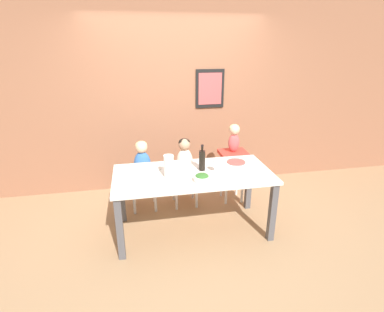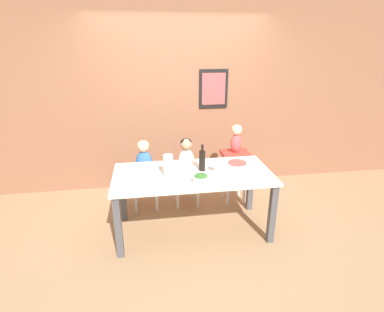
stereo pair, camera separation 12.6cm
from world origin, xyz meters
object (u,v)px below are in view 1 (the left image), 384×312
(chair_far_left, at_px, (144,182))
(wine_bottle, at_px, (202,160))
(chair_right_highchair, at_px, (233,163))
(dinner_plate_back_left, at_px, (151,168))
(paper_towel_roll, at_px, (169,166))
(dinner_plate_front_right, at_px, (240,178))
(person_child_left, at_px, (142,159))
(person_child_center, at_px, (184,156))
(dinner_plate_back_right, at_px, (236,162))
(salad_bowl_large, at_px, (202,178))
(person_baby_right, at_px, (234,136))
(dinner_plate_front_left, at_px, (148,182))
(chair_far_center, at_px, (185,179))
(wine_glass_near, at_px, (217,162))

(chair_far_left, bearing_deg, wine_bottle, -40.76)
(chair_right_highchair, bearing_deg, dinner_plate_back_left, -159.38)
(paper_towel_roll, distance_m, dinner_plate_front_right, 0.78)
(person_child_left, bearing_deg, person_child_center, 0.00)
(dinner_plate_back_right, relative_size, dinner_plate_front_right, 1.00)
(chair_right_highchair, bearing_deg, chair_far_left, 180.00)
(paper_towel_roll, bearing_deg, dinner_plate_front_right, -14.02)
(salad_bowl_large, bearing_deg, person_child_left, 124.05)
(dinner_plate_back_left, bearing_deg, chair_far_left, 102.38)
(paper_towel_roll, bearing_deg, dinner_plate_back_right, 16.38)
(wine_bottle, relative_size, paper_towel_roll, 1.24)
(person_baby_right, distance_m, dinner_plate_front_left, 1.45)
(chair_right_highchair, height_order, person_child_left, person_child_left)
(chair_far_center, distance_m, person_child_center, 0.34)
(chair_right_highchair, xyz_separation_m, dinner_plate_front_left, (-1.20, -0.79, 0.19))
(person_child_center, distance_m, wine_bottle, 0.60)
(chair_right_highchair, height_order, person_baby_right, person_baby_right)
(dinner_plate_back_left, bearing_deg, person_baby_right, 20.70)
(wine_glass_near, bearing_deg, dinner_plate_back_left, 161.01)
(person_baby_right, xyz_separation_m, dinner_plate_back_left, (-1.14, -0.43, -0.20))
(salad_bowl_large, bearing_deg, chair_right_highchair, 53.93)
(person_child_center, distance_m, wine_glass_near, 0.73)
(dinner_plate_back_left, xyz_separation_m, dinner_plate_front_right, (0.92, -0.44, 0.00))
(dinner_plate_front_left, xyz_separation_m, dinner_plate_back_right, (1.09, 0.36, 0.00))
(person_child_left, relative_size, person_baby_right, 1.33)
(chair_far_left, relative_size, salad_bowl_large, 2.68)
(paper_towel_roll, bearing_deg, person_child_left, 111.60)
(chair_far_center, relative_size, salad_bowl_large, 2.68)
(chair_far_center, relative_size, person_child_center, 0.89)
(chair_far_left, height_order, wine_bottle, wine_bottle)
(wine_bottle, xyz_separation_m, salad_bowl_large, (-0.07, -0.31, -0.08))
(wine_glass_near, relative_size, dinner_plate_back_right, 0.81)
(chair_right_highchair, relative_size, paper_towel_roll, 2.94)
(dinner_plate_back_right, bearing_deg, dinner_plate_front_left, -161.58)
(chair_far_center, distance_m, paper_towel_roll, 0.89)
(chair_far_center, distance_m, dinner_plate_front_left, 1.02)
(chair_far_center, bearing_deg, chair_right_highchair, -0.00)
(chair_far_center, distance_m, dinner_plate_back_right, 0.80)
(chair_far_left, bearing_deg, dinner_plate_front_right, -40.37)
(chair_right_highchair, distance_m, paper_towel_roll, 1.21)
(person_child_center, height_order, dinner_plate_front_left, person_child_center)
(chair_far_left, bearing_deg, person_baby_right, 0.08)
(dinner_plate_back_left, bearing_deg, salad_bowl_large, -41.94)
(chair_far_left, distance_m, salad_bowl_large, 1.14)
(salad_bowl_large, bearing_deg, wine_bottle, 77.21)
(chair_far_center, bearing_deg, person_baby_right, 0.15)
(dinner_plate_back_left, bearing_deg, person_child_left, 102.34)
(person_baby_right, relative_size, dinner_plate_front_left, 1.70)
(person_child_center, xyz_separation_m, person_baby_right, (0.67, 0.00, 0.24))
(wine_glass_near, xyz_separation_m, dinner_plate_front_right, (0.21, -0.19, -0.12))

